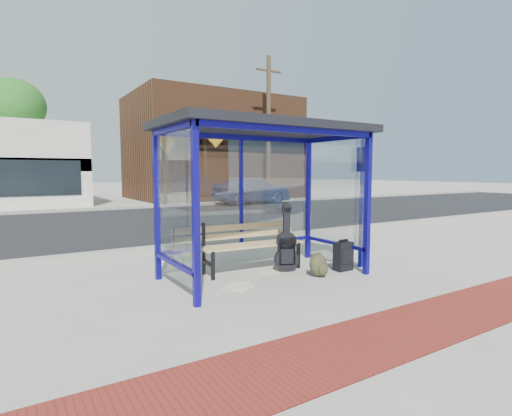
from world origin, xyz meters
TOP-DOWN VIEW (x-y plane):
  - ground at (0.00, 0.00)m, footprint 120.00×120.00m
  - brick_paver_strip at (0.00, -2.60)m, footprint 60.00×1.00m
  - curb_near at (0.00, 2.90)m, footprint 60.00×0.25m
  - street_asphalt at (0.00, 8.00)m, footprint 60.00×10.00m
  - curb_far at (0.00, 13.10)m, footprint 60.00×0.25m
  - far_sidewalk at (0.00, 15.00)m, footprint 60.00×4.00m
  - bus_shelter at (0.00, 0.07)m, footprint 3.30×1.80m
  - storefront_brown at (8.00, 18.49)m, footprint 10.00×7.08m
  - tree_mid at (-3.00, 22.00)m, footprint 3.60×3.60m
  - tree_right at (12.50, 22.00)m, footprint 3.60×3.60m
  - utility_pole_east at (9.00, 13.40)m, footprint 1.60×0.24m
  - bench at (0.02, 0.46)m, footprint 1.83×0.53m
  - guitar_bag at (0.50, 0.09)m, footprint 0.41×0.26m
  - suitcase at (1.35, -0.38)m, footprint 0.31×0.21m
  - backpack at (0.74, -0.46)m, footprint 0.32×0.30m
  - sign_post at (1.81, -0.34)m, footprint 0.13×0.28m
  - newspaper_a at (-0.56, -0.25)m, footprint 0.39×0.45m
  - newspaper_b at (-0.71, -0.34)m, footprint 0.44×0.47m
  - newspaper_c at (0.20, 0.17)m, footprint 0.37×0.32m
  - parked_car at (7.41, 12.53)m, footprint 4.22×1.86m
  - fire_hydrant at (10.35, 13.85)m, footprint 0.32×0.21m

SIDE VIEW (x-z plane):
  - ground at x=0.00m, z-range 0.00..0.00m
  - street_asphalt at x=0.00m, z-range 0.00..0.00m
  - newspaper_c at x=0.20m, z-range 0.00..0.01m
  - newspaper_b at x=-0.71m, z-range 0.00..0.01m
  - newspaper_a at x=-0.56m, z-range 0.00..0.01m
  - far_sidewalk at x=0.00m, z-range 0.00..0.01m
  - brick_paver_strip at x=0.00m, z-range 0.00..0.01m
  - curb_near at x=0.00m, z-range 0.00..0.12m
  - curb_far at x=0.00m, z-range 0.00..0.12m
  - backpack at x=0.74m, z-range -0.01..0.37m
  - suitcase at x=1.35m, z-range -0.02..0.52m
  - fire_hydrant at x=10.35m, z-range 0.03..0.73m
  - guitar_bag at x=0.50m, z-range -0.15..0.95m
  - bench at x=0.02m, z-range 0.06..0.91m
  - parked_car at x=7.41m, z-range 0.00..1.35m
  - sign_post at x=1.81m, z-range 0.14..2.41m
  - bus_shelter at x=0.00m, z-range 0.86..3.28m
  - storefront_brown at x=8.00m, z-range 0.00..6.40m
  - utility_pole_east at x=9.00m, z-range 0.11..8.11m
  - tree_mid at x=-3.00m, z-range 1.94..8.97m
  - tree_right at x=12.50m, z-range 1.94..8.97m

